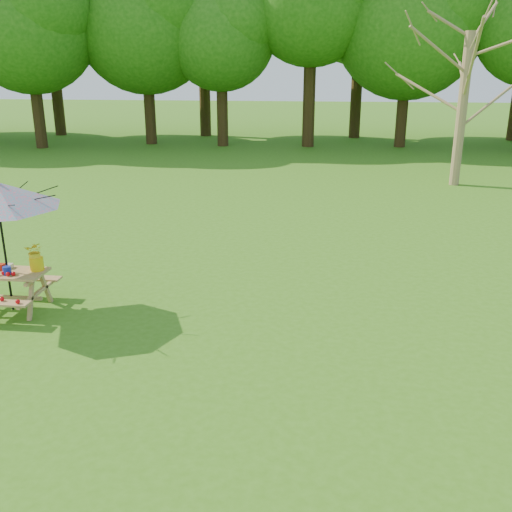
# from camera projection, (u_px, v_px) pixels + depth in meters

# --- Properties ---
(ground) EXTENTS (120.00, 120.00, 0.00)m
(ground) POSITION_uv_depth(u_px,v_px,m) (101.00, 407.00, 6.79)
(ground) COLOR #397115
(ground) RESTS_ON ground
(picnic_table) EXTENTS (1.20, 1.32, 0.67)m
(picnic_table) POSITION_uv_depth(u_px,v_px,m) (11.00, 291.00, 9.39)
(picnic_table) COLOR #A6754B
(picnic_table) RESTS_ON ground
(produce_bins) EXTENTS (0.36, 0.41, 0.13)m
(produce_bins) POSITION_uv_depth(u_px,v_px,m) (5.00, 268.00, 9.28)
(produce_bins) COLOR #B21F0E
(produce_bins) RESTS_ON picnic_table
(flower_bucket) EXTENTS (0.35, 0.32, 0.49)m
(flower_bucket) POSITION_uv_depth(u_px,v_px,m) (36.00, 255.00, 9.27)
(flower_bucket) COLOR yellow
(flower_bucket) RESTS_ON picnic_table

